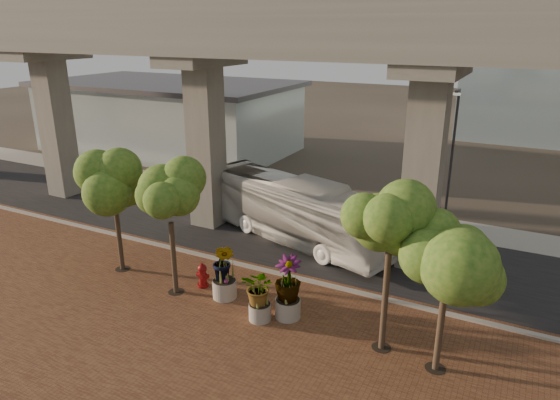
% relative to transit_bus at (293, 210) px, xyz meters
% --- Properties ---
extents(ground, '(160.00, 160.00, 0.00)m').
position_rel_transit_bus_xyz_m(ground, '(0.65, -2.17, -1.69)').
color(ground, '#373128').
rests_on(ground, ground).
extents(brick_plaza, '(70.00, 13.00, 0.06)m').
position_rel_transit_bus_xyz_m(brick_plaza, '(0.65, -10.17, -1.66)').
color(brick_plaza, brown).
rests_on(brick_plaza, ground).
extents(asphalt_road, '(90.00, 8.00, 0.04)m').
position_rel_transit_bus_xyz_m(asphalt_road, '(0.65, -0.17, -1.67)').
color(asphalt_road, black).
rests_on(asphalt_road, ground).
extents(curb_strip, '(70.00, 0.25, 0.16)m').
position_rel_transit_bus_xyz_m(curb_strip, '(0.65, -4.17, -1.61)').
color(curb_strip, '#9F9C94').
rests_on(curb_strip, ground).
extents(far_sidewalk, '(90.00, 3.00, 0.06)m').
position_rel_transit_bus_xyz_m(far_sidewalk, '(0.65, 5.33, -1.66)').
color(far_sidewalk, '#9F9C94').
rests_on(far_sidewalk, ground).
extents(transit_viaduct, '(72.00, 5.60, 12.40)m').
position_rel_transit_bus_xyz_m(transit_viaduct, '(0.65, -0.17, 5.59)').
color(transit_viaduct, gray).
rests_on(transit_viaduct, ground).
extents(station_pavilion, '(23.00, 13.00, 6.30)m').
position_rel_transit_bus_xyz_m(station_pavilion, '(-19.35, 13.83, 1.52)').
color(station_pavilion, silver).
rests_on(station_pavilion, ground).
extents(transit_bus, '(12.44, 6.48, 3.39)m').
position_rel_transit_bus_xyz_m(transit_bus, '(0.00, 0.00, 0.00)').
color(transit_bus, silver).
rests_on(transit_bus, ground).
extents(fire_hydrant, '(0.56, 0.51, 1.13)m').
position_rel_transit_bus_xyz_m(fire_hydrant, '(-1.23, -6.68, -1.09)').
color(fire_hydrant, maroon).
rests_on(fire_hydrant, ground).
extents(planter_front, '(1.96, 1.96, 2.15)m').
position_rel_transit_bus_xyz_m(planter_front, '(2.32, -7.86, -0.33)').
color(planter_front, '#A39F93').
rests_on(planter_front, ground).
extents(planter_right, '(2.46, 2.46, 2.63)m').
position_rel_transit_bus_xyz_m(planter_right, '(3.22, -7.21, -0.04)').
color(planter_right, gray).
rests_on(planter_right, ground).
extents(planter_left, '(2.27, 2.27, 2.50)m').
position_rel_transit_bus_xyz_m(planter_left, '(0.15, -7.04, -0.12)').
color(planter_left, '#A8A498').
rests_on(planter_left, ground).
extents(street_tree_far_west, '(3.54, 3.54, 6.01)m').
position_rel_transit_bus_xyz_m(street_tree_far_west, '(-5.63, -7.05, 2.74)').
color(street_tree_far_west, '#4F3E2D').
rests_on(street_tree_far_west, ground).
extents(street_tree_near_west, '(3.54, 3.54, 5.90)m').
position_rel_transit_bus_xyz_m(street_tree_near_west, '(-1.99, -7.63, 2.63)').
color(street_tree_near_west, '#4F3E2D').
rests_on(street_tree_near_west, ground).
extents(street_tree_near_east, '(3.64, 3.64, 6.69)m').
position_rel_transit_bus_xyz_m(street_tree_near_east, '(7.11, -7.48, 3.37)').
color(street_tree_near_east, '#4F3E2D').
rests_on(street_tree_near_east, ground).
extents(street_tree_far_east, '(3.71, 3.71, 5.93)m').
position_rel_transit_bus_xyz_m(street_tree_far_east, '(9.07, -7.79, 2.59)').
color(street_tree_far_east, '#4F3E2D').
rests_on(street_tree_far_east, ground).
extents(streetlamp_west, '(0.41, 1.20, 8.26)m').
position_rel_transit_bus_xyz_m(streetlamp_west, '(-7.85, 3.77, 3.13)').
color(streetlamp_west, '#303035').
rests_on(streetlamp_west, ground).
extents(streetlamp_east, '(0.39, 1.15, 7.95)m').
position_rel_transit_bus_xyz_m(streetlamp_east, '(7.17, 4.54, 2.95)').
color(streetlamp_east, '#313136').
rests_on(streetlamp_east, ground).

